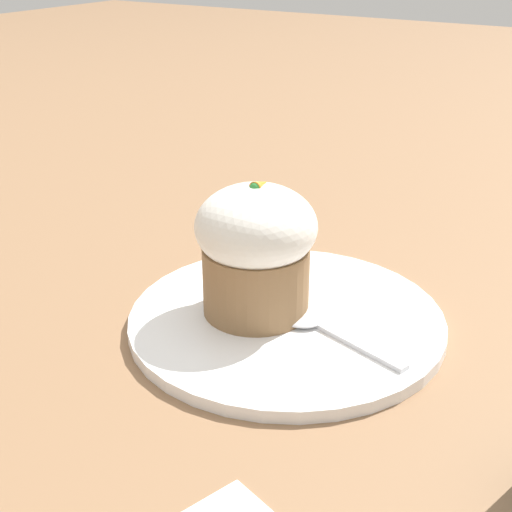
# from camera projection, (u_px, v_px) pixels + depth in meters

# --- Properties ---
(ground_plane) EXTENTS (4.00, 4.00, 0.00)m
(ground_plane) POSITION_uv_depth(u_px,v_px,m) (286.00, 325.00, 0.58)
(ground_plane) COLOR #846042
(dessert_plate) EXTENTS (0.26, 0.26, 0.01)m
(dessert_plate) POSITION_uv_depth(u_px,v_px,m) (286.00, 320.00, 0.58)
(dessert_plate) COLOR white
(dessert_plate) RESTS_ON ground_plane
(carrot_cake) EXTENTS (0.10, 0.10, 0.11)m
(carrot_cake) POSITION_uv_depth(u_px,v_px,m) (256.00, 248.00, 0.56)
(carrot_cake) COLOR olive
(carrot_cake) RESTS_ON dessert_plate
(spoon) EXTENTS (0.06, 0.13, 0.01)m
(spoon) POSITION_uv_depth(u_px,v_px,m) (311.00, 318.00, 0.57)
(spoon) COLOR silver
(spoon) RESTS_ON dessert_plate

